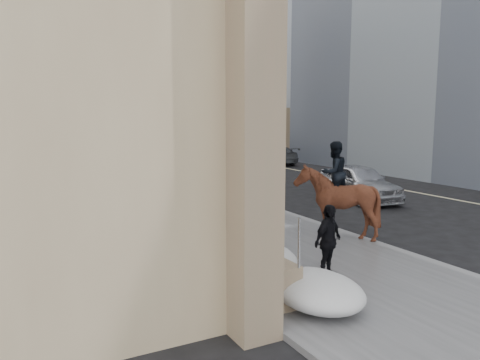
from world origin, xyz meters
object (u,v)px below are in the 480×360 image
Objects in this scene: mounted_horse_right at (336,198)px; car_silver at (359,182)px; mounted_horse_left at (176,190)px; car_grey at (274,155)px; pedestrian at (328,241)px.

mounted_horse_right is 6.80m from car_silver.
mounted_horse_left reaches higher than car_silver.
mounted_horse_right reaches higher than car_grey.
car_grey is (9.29, 18.04, -0.60)m from mounted_horse_right.
mounted_horse_left reaches higher than pedestrian.
car_silver is at bearing 24.10° from pedestrian.
car_silver reaches higher than car_grey.
mounted_horse_left reaches higher than mounted_horse_right.
mounted_horse_left is 1.79× the size of pedestrian.
mounted_horse_left is at bearing 82.46° from pedestrian.
car_grey is at bearing -121.42° from mounted_horse_right.
mounted_horse_right is 0.61× the size of car_silver.
pedestrian is at bearing 43.62° from mounted_horse_right.
pedestrian is 0.36× the size of car_silver.
mounted_horse_left is 4.77m from mounted_horse_right.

